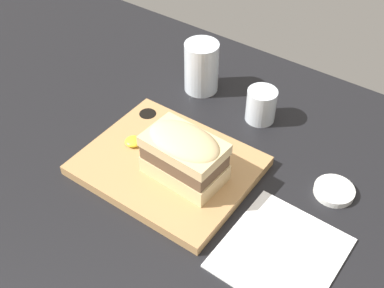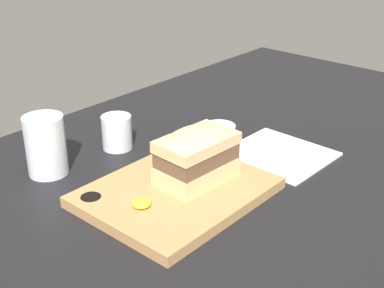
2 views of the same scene
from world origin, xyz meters
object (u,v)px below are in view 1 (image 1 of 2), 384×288
at_px(serving_board, 167,166).
at_px(condiment_dish, 334,191).
at_px(water_glass, 201,70).
at_px(napkin, 281,253).
at_px(sandwich, 184,154).
at_px(wine_glass, 261,106).

xyz_separation_m(serving_board, condiment_dish, (0.27, 0.13, -0.00)).
xyz_separation_m(water_glass, condiment_dish, (0.37, -0.12, -0.04)).
relative_size(water_glass, napkin, 0.59).
height_order(sandwich, water_glass, sandwich).
relative_size(serving_board, water_glass, 2.68).
distance_m(wine_glass, napkin, 0.33).
relative_size(napkin, condiment_dish, 2.71).
relative_size(sandwich, condiment_dish, 2.00).
distance_m(sandwich, condiment_dish, 0.27).
bearing_deg(condiment_dish, napkin, -95.85).
bearing_deg(sandwich, napkin, -9.33).
xyz_separation_m(napkin, condiment_dish, (0.02, 0.17, 0.00)).
height_order(serving_board, napkin, serving_board).
relative_size(serving_board, napkin, 1.57).
bearing_deg(serving_board, sandwich, -6.80).
distance_m(serving_board, sandwich, 0.08).
xyz_separation_m(serving_board, sandwich, (0.04, -0.01, 0.06)).
bearing_deg(serving_board, condiment_dish, 24.67).
bearing_deg(napkin, wine_glass, 125.39).
xyz_separation_m(wine_glass, condiment_dish, (0.21, -0.10, -0.03)).
xyz_separation_m(water_glass, wine_glass, (0.16, -0.02, -0.02)).
height_order(wine_glass, condiment_dish, wine_glass).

